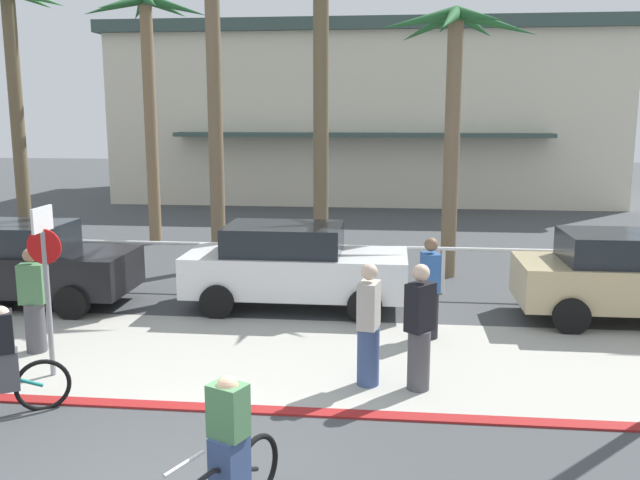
{
  "coord_description": "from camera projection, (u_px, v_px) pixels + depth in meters",
  "views": [
    {
      "loc": [
        2.34,
        -6.19,
        3.9
      ],
      "look_at": [
        1.04,
        6.0,
        1.61
      ],
      "focal_mm": 38.59,
      "sensor_mm": 36.0,
      "label": 1
    }
  ],
  "objects": [
    {
      "name": "car_black_1",
      "position": [
        21.0,
        263.0,
        13.99
      ],
      "size": [
        4.4,
        2.02,
        1.69
      ],
      "color": "black",
      "rests_on": "ground"
    },
    {
      "name": "curb_paint",
      "position": [
        212.0,
        408.0,
        9.16
      ],
      "size": [
        44.0,
        0.24,
        0.03
      ],
      "primitive_type": "cube",
      "color": "maroon",
      "rests_on": "ground"
    },
    {
      "name": "building_backdrop",
      "position": [
        366.0,
        114.0,
        32.62
      ],
      "size": [
        22.03,
        11.46,
        7.6
      ],
      "color": "beige",
      "rests_on": "ground"
    },
    {
      "name": "palm_tree_2",
      "position": [
        147.0,
        62.0,
        19.77
      ],
      "size": [
        3.72,
        3.23,
        7.22
      ],
      "color": "#846B4C",
      "rests_on": "ground"
    },
    {
      "name": "pedestrian_0",
      "position": [
        430.0,
        292.0,
        11.85
      ],
      "size": [
        0.39,
        0.45,
        1.79
      ],
      "color": "#232326",
      "rests_on": "ground"
    },
    {
      "name": "palm_tree_1",
      "position": [
        11.0,
        44.0,
        18.02
      ],
      "size": [
        3.7,
        3.51,
        7.2
      ],
      "color": "brown",
      "rests_on": "ground"
    },
    {
      "name": "rail_fence",
      "position": [
        285.0,
        253.0,
        15.17
      ],
      "size": [
        25.43,
        0.08,
        1.04
      ],
      "color": "white",
      "rests_on": "ground"
    },
    {
      "name": "sidewalk_strip",
      "position": [
        244.0,
        356.0,
        11.12
      ],
      "size": [
        44.0,
        4.0,
        0.02
      ],
      "primitive_type": "cube",
      "color": "#ADAAA0",
      "rests_on": "ground"
    },
    {
      "name": "ground_plane",
      "position": [
        295.0,
        274.0,
        16.79
      ],
      "size": [
        80.0,
        80.0,
        0.0
      ],
      "primitive_type": "plane",
      "color": "#424447"
    },
    {
      "name": "pedestrian_3",
      "position": [
        419.0,
        332.0,
        9.63
      ],
      "size": [
        0.46,
        0.47,
        1.84
      ],
      "color": "#4C4C51",
      "rests_on": "ground"
    },
    {
      "name": "stop_sign_bike_lane",
      "position": [
        46.0,
        267.0,
        9.99
      ],
      "size": [
        0.52,
        0.56,
        2.56
      ],
      "color": "gray",
      "rests_on": "ground"
    },
    {
      "name": "palm_tree_4",
      "position": [
        320.0,
        32.0,
        15.77
      ],
      "size": [
        2.93,
        3.31,
        7.78
      ],
      "color": "brown",
      "rests_on": "ground"
    },
    {
      "name": "car_white_2",
      "position": [
        294.0,
        265.0,
        13.76
      ],
      "size": [
        4.4,
        2.02,
        1.69
      ],
      "color": "white",
      "rests_on": "ground"
    },
    {
      "name": "pedestrian_2",
      "position": [
        34.0,
        305.0,
        11.16
      ],
      "size": [
        0.44,
        0.37,
        1.75
      ],
      "color": "#4C4C51",
      "rests_on": "ground"
    },
    {
      "name": "cyclist_black_1",
      "position": [
        226.0,
        456.0,
        6.51
      ],
      "size": [
        0.82,
        1.67,
        1.5
      ],
      "color": "black",
      "rests_on": "ground"
    },
    {
      "name": "cyclist_teal_0",
      "position": [
        1.0,
        365.0,
        8.85
      ],
      "size": [
        1.61,
        0.96,
        1.5
      ],
      "color": "black",
      "rests_on": "ground"
    },
    {
      "name": "palm_tree_5",
      "position": [
        454.0,
        75.0,
        15.65
      ],
      "size": [
        3.63,
        3.21,
        6.24
      ],
      "color": "#756047",
      "rests_on": "ground"
    },
    {
      "name": "car_tan_3",
      "position": [
        635.0,
        276.0,
        12.84
      ],
      "size": [
        4.4,
        2.02,
        1.69
      ],
      "color": "tan",
      "rests_on": "ground"
    },
    {
      "name": "palm_tree_3",
      "position": [
        212.0,
        30.0,
        16.42
      ],
      "size": [
        3.61,
        3.04,
        8.09
      ],
      "color": "#756047",
      "rests_on": "ground"
    },
    {
      "name": "pedestrian_1",
      "position": [
        368.0,
        329.0,
        9.79
      ],
      "size": [
        0.38,
        0.44,
        1.81
      ],
      "color": "#384C7A",
      "rests_on": "ground"
    }
  ]
}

